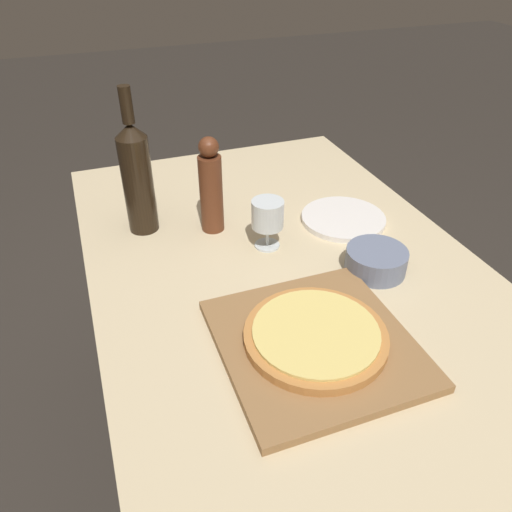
{
  "coord_description": "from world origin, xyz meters",
  "views": [
    {
      "loc": [
        -0.38,
        -0.71,
        1.44
      ],
      "look_at": [
        -0.08,
        0.11,
        0.83
      ],
      "focal_mm": 35.0,
      "sensor_mm": 36.0,
      "label": 1
    }
  ],
  "objects_px": {
    "pepper_mill": "(211,187)",
    "small_bowl": "(376,261)",
    "wine_glass": "(268,216)",
    "wine_bottle": "(137,176)",
    "pizza": "(316,335)"
  },
  "relations": [
    {
      "from": "pizza",
      "to": "wine_bottle",
      "type": "height_order",
      "value": "wine_bottle"
    },
    {
      "from": "pepper_mill",
      "to": "small_bowl",
      "type": "distance_m",
      "value": 0.42
    },
    {
      "from": "wine_bottle",
      "to": "small_bowl",
      "type": "xyz_separation_m",
      "value": [
        0.45,
        -0.36,
        -0.12
      ]
    },
    {
      "from": "wine_glass",
      "to": "wine_bottle",
      "type": "bearing_deg",
      "value": 145.1
    },
    {
      "from": "wine_bottle",
      "to": "pepper_mill",
      "type": "bearing_deg",
      "value": -20.68
    },
    {
      "from": "wine_bottle",
      "to": "pepper_mill",
      "type": "xyz_separation_m",
      "value": [
        0.16,
        -0.06,
        -0.03
      ]
    },
    {
      "from": "wine_bottle",
      "to": "small_bowl",
      "type": "bearing_deg",
      "value": -38.47
    },
    {
      "from": "wine_bottle",
      "to": "small_bowl",
      "type": "distance_m",
      "value": 0.59
    },
    {
      "from": "pepper_mill",
      "to": "small_bowl",
      "type": "height_order",
      "value": "pepper_mill"
    },
    {
      "from": "pepper_mill",
      "to": "wine_glass",
      "type": "distance_m",
      "value": 0.16
    },
    {
      "from": "wine_glass",
      "to": "pepper_mill",
      "type": "bearing_deg",
      "value": 129.28
    },
    {
      "from": "pizza",
      "to": "wine_glass",
      "type": "bearing_deg",
      "value": 83.47
    },
    {
      "from": "pepper_mill",
      "to": "small_bowl",
      "type": "xyz_separation_m",
      "value": [
        0.29,
        -0.3,
        -0.09
      ]
    },
    {
      "from": "wine_bottle",
      "to": "wine_glass",
      "type": "xyz_separation_m",
      "value": [
        0.26,
        -0.18,
        -0.06
      ]
    },
    {
      "from": "pepper_mill",
      "to": "wine_glass",
      "type": "xyz_separation_m",
      "value": [
        0.1,
        -0.12,
        -0.03
      ]
    }
  ]
}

